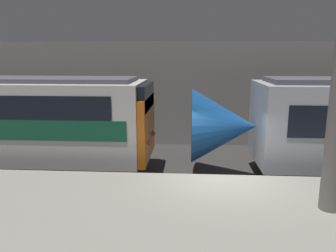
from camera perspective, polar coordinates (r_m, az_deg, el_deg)
The scene contains 3 objects.
ground_plane at distance 9.69m, azimuth 9.03°, elevation -13.45°, with size 120.00×120.00×0.00m, color #33302D.
platform at distance 7.61m, azimuth 10.63°, elevation -17.19°, with size 40.00×4.24×0.92m.
station_rear_barrier at distance 15.40m, azimuth 7.16°, elevation 5.46°, with size 50.00×0.15×4.80m.
Camera 1 is at (-0.91, -8.70, 4.16)m, focal length 35.00 mm.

